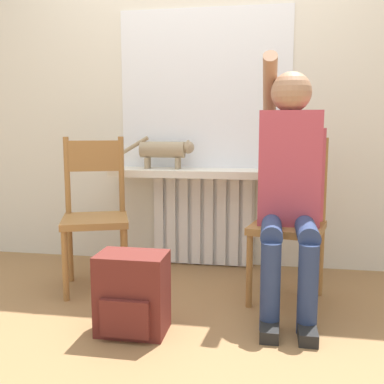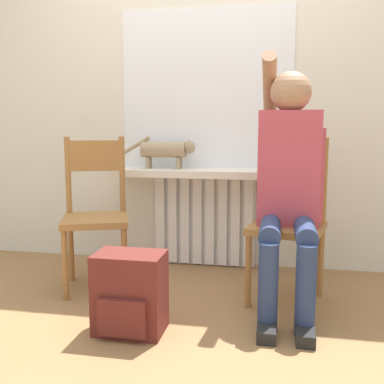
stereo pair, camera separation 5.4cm
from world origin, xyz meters
name	(u,v)px [view 1 (the left image)]	position (x,y,z in m)	size (l,w,h in m)	color
ground_plane	(168,333)	(0.00, 0.00, 0.00)	(12.00, 12.00, 0.00)	olive
wall_with_window	(205,79)	(0.00, 1.23, 1.35)	(7.00, 0.06, 2.70)	silver
radiator	(203,220)	(0.00, 1.15, 0.33)	(0.74, 0.08, 0.67)	white
windowsill	(201,173)	(0.00, 1.05, 0.69)	(1.27, 0.30, 0.05)	white
window_glass	(204,89)	(0.00, 1.20, 1.27)	(1.22, 0.01, 1.12)	white
chair_left	(95,212)	(-0.60, 0.57, 0.48)	(0.51, 0.51, 0.95)	#9E6B38
chair_right	(289,219)	(0.59, 0.57, 0.48)	(0.47, 0.47, 0.95)	#9E6B38
person	(290,177)	(0.58, 0.47, 0.74)	(0.36, 0.98, 1.42)	navy
cat	(165,150)	(-0.26, 1.06, 0.85)	(0.53, 0.11, 0.23)	#9E896B
backpack	(132,294)	(-0.18, -0.01, 0.20)	(0.34, 0.26, 0.40)	maroon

